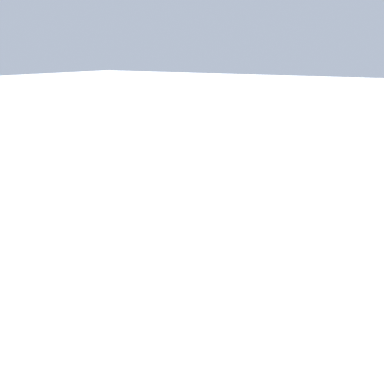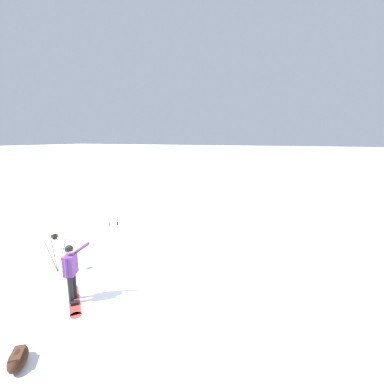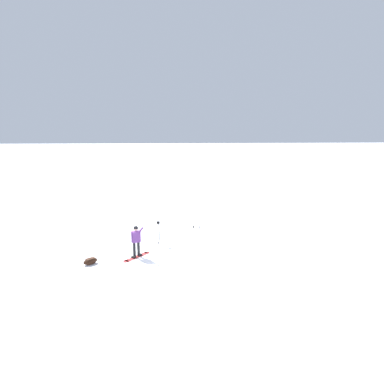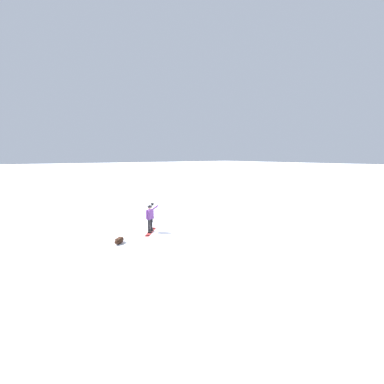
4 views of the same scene
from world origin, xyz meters
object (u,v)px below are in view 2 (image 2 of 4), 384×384
snowboarder (71,268)px  ski_poles (114,233)px  camera_tripod (55,245)px  snowboard (74,300)px  gear_bag_large (18,358)px

snowboarder → ski_poles: (1.08, -3.11, -0.17)m
camera_tripod → ski_poles: size_ratio=1.07×
snowboard → ski_poles: (1.10, -3.11, 0.78)m
ski_poles → gear_bag_large: bearing=109.4°
ski_poles → snowboard: bearing=109.4°
snowboarder → gear_bag_large: (-0.76, 2.11, -0.82)m
ski_poles → camera_tripod: bearing=70.3°
gear_bag_large → camera_tripod: size_ratio=0.57×
gear_bag_large → camera_tripod: bearing=-51.0°
snowboarder → ski_poles: size_ratio=1.34×
snowboard → camera_tripod: size_ratio=1.04×
camera_tripod → ski_poles: 2.19m
snowboard → gear_bag_large: size_ratio=1.82×
snowboarder → gear_bag_large: size_ratio=2.18×
snowboard → ski_poles: bearing=-70.6°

